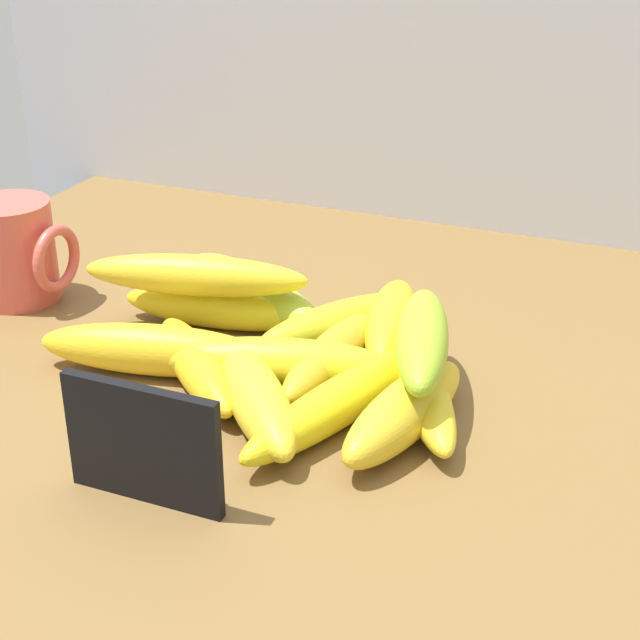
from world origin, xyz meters
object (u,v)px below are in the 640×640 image
at_px(chalkboard_sign, 144,448).
at_px(banana_11, 404,412).
at_px(banana_3, 155,350).
at_px(banana_10, 196,364).
at_px(banana_8, 423,388).
at_px(banana_0, 391,322).
at_px(banana_1, 254,291).
at_px(banana_12, 195,275).
at_px(banana_4, 278,363).
at_px(banana_5, 337,323).
at_px(banana_2, 257,398).
at_px(banana_7, 214,308).
at_px(banana_6, 340,401).
at_px(banana_13, 422,339).
at_px(coffee_mug, 16,252).
at_px(banana_9, 331,357).

xyz_separation_m(chalkboard_sign, banana_11, (0.13, 0.13, -0.02)).
relative_size(banana_3, banana_10, 1.17).
bearing_deg(banana_8, banana_0, 121.59).
bearing_deg(banana_8, banana_1, 151.76).
bearing_deg(banana_1, banana_12, -117.31).
relative_size(banana_4, banana_5, 1.19).
relative_size(banana_1, banana_2, 1.20).
distance_m(banana_7, banana_8, 0.22).
relative_size(banana_2, banana_6, 0.79).
distance_m(banana_0, banana_8, 0.11).
bearing_deg(banana_0, banana_2, -107.35).
height_order(banana_0, banana_11, same).
bearing_deg(banana_5, banana_12, -166.69).
xyz_separation_m(banana_0, banana_13, (0.05, -0.09, 0.03)).
distance_m(coffee_mug, banana_2, 0.32).
xyz_separation_m(coffee_mug, banana_12, (0.19, 0.00, 0.01)).
relative_size(banana_5, banana_9, 1.02).
height_order(banana_5, banana_9, same).
relative_size(banana_4, banana_9, 1.21).
distance_m(coffee_mug, banana_5, 0.31).
height_order(coffee_mug, banana_2, coffee_mug).
xyz_separation_m(banana_6, banana_13, (0.05, 0.05, 0.04)).
bearing_deg(banana_4, coffee_mug, 168.70).
xyz_separation_m(chalkboard_sign, banana_0, (0.07, 0.27, -0.02)).
bearing_deg(banana_12, banana_10, -61.89).
xyz_separation_m(banana_0, banana_2, (-0.05, -0.16, -0.00)).
relative_size(banana_4, banana_8, 1.04).
xyz_separation_m(banana_5, banana_7, (-0.11, -0.01, -0.00)).
distance_m(banana_6, banana_7, 0.19).
height_order(banana_2, banana_9, banana_2).
bearing_deg(banana_11, banana_10, 176.61).
height_order(banana_1, banana_8, banana_1).
relative_size(banana_9, banana_11, 1.01).
height_order(banana_4, banana_13, banana_13).
bearing_deg(banana_2, banana_1, 116.69).
height_order(banana_3, banana_10, banana_3).
xyz_separation_m(banana_4, banana_13, (0.11, 0.02, 0.03)).
xyz_separation_m(banana_4, banana_8, (0.11, 0.01, -0.00)).
relative_size(banana_0, banana_12, 0.77).
xyz_separation_m(banana_1, banana_10, (0.02, -0.14, -0.00)).
relative_size(banana_3, banana_8, 1.05).
bearing_deg(coffee_mug, banana_8, -6.49).
bearing_deg(banana_12, banana_2, -45.52).
xyz_separation_m(banana_1, banana_4, (0.08, -0.11, -0.00)).
bearing_deg(banana_7, banana_3, -91.77).
bearing_deg(banana_11, banana_7, 153.05).
xyz_separation_m(coffee_mug, banana_0, (0.35, 0.05, -0.03)).
height_order(banana_3, banana_6, banana_3).
height_order(banana_5, banana_11, banana_11).
relative_size(banana_12, banana_13, 1.23).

